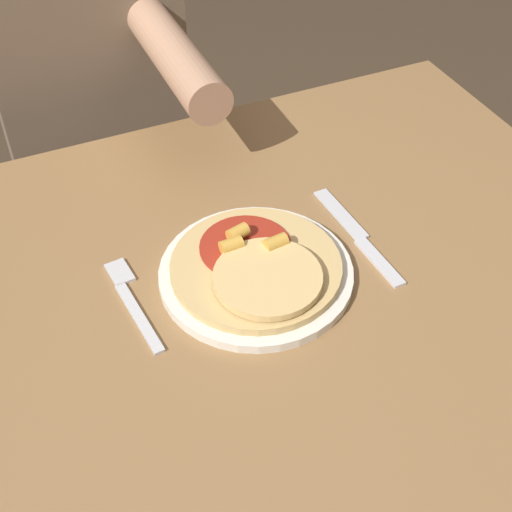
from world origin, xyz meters
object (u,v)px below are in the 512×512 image
dining_table (240,354)px  knife (359,237)px  plate (256,274)px  pizza (258,267)px  fork (131,298)px  person_diner (92,97)px

dining_table → knife: bearing=10.4°
plate → knife: plate is taller
dining_table → plate: bearing=35.5°
pizza → knife: size_ratio=1.03×
dining_table → pizza: size_ratio=5.07×
plate → fork: (-0.17, 0.03, -0.00)m
fork → person_diner: size_ratio=0.14×
plate → pizza: size_ratio=1.14×
fork → plate: bearing=-10.0°
pizza → person_diner: person_diner is taller
dining_table → person_diner: (-0.04, 0.65, 0.06)m
knife → person_diner: bearing=111.0°
pizza → knife: (0.16, 0.02, -0.02)m
plate → person_diner: 0.63m
dining_table → knife: knife is taller
fork → person_diner: (0.09, 0.60, -0.06)m
pizza → knife: 0.17m
pizza → person_diner: size_ratio=0.18×
plate → knife: bearing=4.0°
dining_table → person_diner: bearing=93.1°
fork → person_diner: person_diner is taller
fork → person_diner: 0.61m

